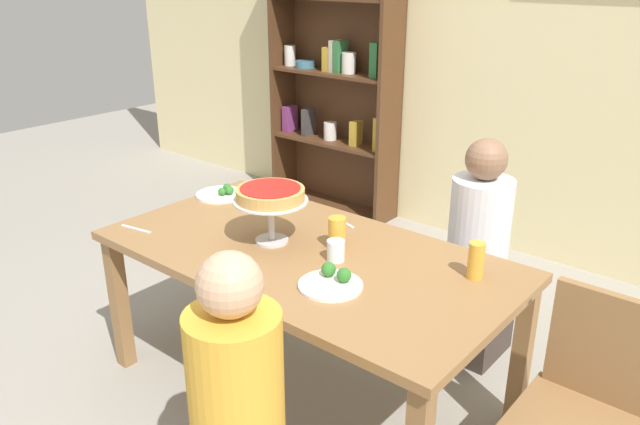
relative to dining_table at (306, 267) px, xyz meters
The scene contains 16 objects.
ground_plane 0.66m from the dining_table, ahead, with size 12.00×12.00×0.00m, color gray.
rear_partition 2.32m from the dining_table, 90.00° to the left, with size 8.00×0.12×2.80m, color beige.
dining_table is the anchor object (origin of this frame).
bookshelf 2.51m from the dining_table, 125.08° to the left, with size 1.10×0.30×2.21m.
diner_far_right 0.93m from the dining_table, 62.29° to the left, with size 0.34×0.34×1.15m.
chair_head_east 1.22m from the dining_table, ahead, with size 0.40×0.40×0.87m.
deep_dish_pizza_stand 0.35m from the dining_table, behind, with size 0.33×0.33×0.26m.
salad_plate_near_diner 0.62m from the dining_table, 145.86° to the left, with size 0.23×0.23×0.07m.
salad_plate_far_diner 0.35m from the dining_table, 30.68° to the right, with size 0.25×0.25×0.07m.
salad_plate_spare 0.84m from the dining_table, 163.64° to the left, with size 0.26×0.26×0.06m.
beer_glass_amber_tall 0.74m from the dining_table, 19.64° to the left, with size 0.06×0.06×0.15m, color gold.
beer_glass_amber_short 0.21m from the dining_table, 49.92° to the left, with size 0.08×0.08×0.15m, color gold.
water_glass_clear_near 0.20m from the dining_table, ahead, with size 0.08×0.08×0.09m, color white.
cutlery_fork_near 0.41m from the dining_table, 100.14° to the right, with size 0.18×0.02×0.01m, color silver.
cutlery_knife_near 0.84m from the dining_table, 156.64° to the right, with size 0.18×0.02×0.01m, color silver.
cutlery_fork_far 0.38m from the dining_table, 102.20° to the left, with size 0.18×0.02×0.01m, color silver.
Camera 1 is at (1.63, -1.86, 1.91)m, focal length 35.11 mm.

